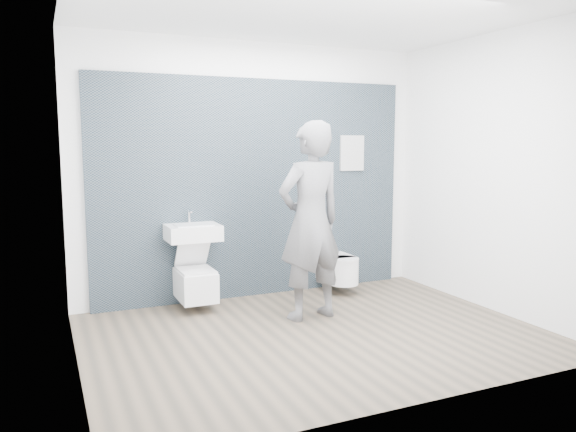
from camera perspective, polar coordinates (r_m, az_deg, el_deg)
name	(u,v)px	position (r m, az deg, el deg)	size (l,w,h in m)	color
ground	(315,334)	(5.16, 2.77, -11.88)	(4.00, 4.00, 0.00)	brown
room_shell	(316,139)	(4.87, 2.89, 7.81)	(4.00, 4.00, 4.00)	white
tile_wall	(257,294)	(6.45, -3.17, -7.92)	(3.60, 0.06, 2.40)	black
washbasin	(193,232)	(5.83, -9.63, -1.62)	(0.54, 0.40, 0.40)	white
toilet_square	(195,283)	(5.89, -9.39, -6.69)	(0.36, 0.52, 0.63)	white
toilet_rounded	(339,269)	(6.48, 5.25, -5.39)	(0.33, 0.56, 0.31)	white
info_placard	(350,284)	(6.91, 6.32, -6.90)	(0.31, 0.03, 0.41)	white
visitor	(310,221)	(5.40, 2.30, -0.53)	(0.70, 0.46, 1.92)	slate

